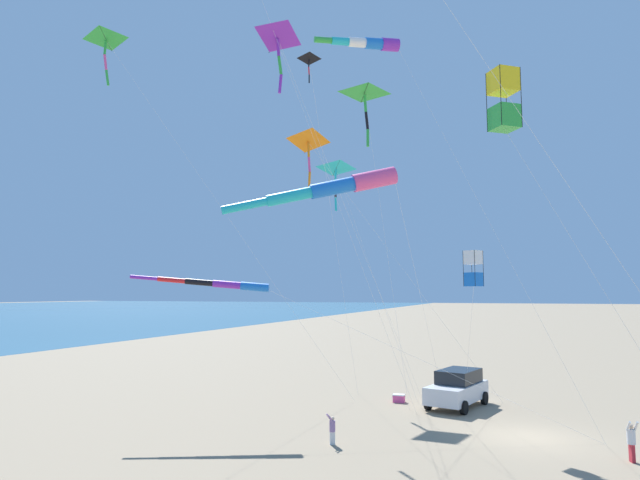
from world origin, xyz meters
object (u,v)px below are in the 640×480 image
kite_delta_purple_drifting (336,169)px  kite_delta_blue_topmost (107,40)px  kite_delta_red_high_left (277,39)px  kite_windsock_striped_overhead (219,284)px  kite_box_long_streamer_left (473,269)px  kite_delta_white_trailing (365,93)px  cooler_box (399,398)px  person_child_green_jacket (631,439)px  parked_car (457,388)px  kite_windsock_green_low_center (336,187)px  kite_delta_orange_high_right (308,142)px  kite_delta_small_distant (309,62)px  kite_box_teal_far_right (504,100)px  person_child_grey_jacket (332,428)px  kite_windsock_yellow_midlevel (369,44)px

kite_delta_purple_drifting → kite_delta_blue_topmost: bearing=53.0°
kite_delta_red_high_left → kite_windsock_striped_overhead: 11.20m
kite_box_long_streamer_left → kite_delta_white_trailing: bearing=-14.8°
cooler_box → kite_delta_red_high_left: bearing=69.1°
person_child_green_jacket → kite_delta_white_trailing: size_ratio=0.09×
parked_car → person_child_green_jacket: parked_car is taller
kite_box_long_streamer_left → kite_delta_purple_drifting: size_ratio=0.54×
parked_car → kite_windsock_green_low_center: bearing=71.2°
kite_windsock_striped_overhead → kite_delta_orange_high_right: size_ratio=1.39×
cooler_box → kite_delta_white_trailing: bearing=78.2°
kite_delta_orange_high_right → kite_delta_small_distant: bearing=-74.3°
kite_box_teal_far_right → kite_delta_white_trailing: kite_delta_white_trailing is taller
person_child_grey_jacket → kite_box_teal_far_right: size_ratio=0.09×
kite_box_long_streamer_left → kite_delta_orange_high_right: 10.85m
cooler_box → kite_windsock_green_low_center: 13.79m
person_child_green_jacket → kite_delta_purple_drifting: bearing=-36.6°
kite_box_long_streamer_left → kite_delta_purple_drifting: 13.80m
kite_box_teal_far_right → kite_windsock_yellow_midlevel: size_ratio=0.73×
kite_delta_white_trailing → parked_car: bearing=-136.8°
cooler_box → kite_windsock_yellow_midlevel: 18.01m
cooler_box → kite_delta_orange_high_right: kite_delta_orange_high_right is taller
kite_delta_purple_drifting → kite_windsock_green_low_center: bearing=108.0°
person_child_grey_jacket → kite_windsock_striped_overhead: 8.35m
kite_windsock_green_low_center → kite_delta_orange_high_right: 8.42m
person_child_grey_jacket → kite_delta_red_high_left: (2.51, -0.14, 16.13)m
person_child_green_jacket → kite_delta_purple_drifting: size_ratio=0.10×
kite_box_long_streamer_left → kite_windsock_yellow_midlevel: size_ratio=0.44×
parked_car → kite_windsock_striped_overhead: (9.87, 7.15, 5.26)m
kite_box_teal_far_right → kite_windsock_yellow_midlevel: (5.74, -5.49, 5.28)m
kite_windsock_green_low_center → kite_delta_small_distant: (3.84, -7.21, 8.55)m
kite_windsock_green_low_center → person_child_grey_jacket: bearing=-63.5°
kite_box_teal_far_right → kite_windsock_striped_overhead: kite_box_teal_far_right is taller
person_child_green_jacket → kite_delta_red_high_left: (12.92, 1.30, 15.98)m
person_child_green_jacket → kite_windsock_yellow_midlevel: (9.50, -1.24, 16.35)m
parked_car → kite_box_teal_far_right: kite_box_teal_far_right is taller
parked_car → person_child_green_jacket: (-6.54, 7.31, -0.17)m
kite_windsock_yellow_midlevel → kite_box_long_streamer_left: bearing=-165.1°
kite_box_teal_far_right → kite_delta_white_trailing: bearing=-50.3°
kite_windsock_green_low_center → kite_delta_purple_drifting: size_ratio=1.00×
person_child_green_jacket → person_child_grey_jacket: (10.41, 1.43, -0.15)m
cooler_box → kite_windsock_striped_overhead: size_ratio=0.03×
kite_windsock_yellow_midlevel → kite_delta_red_high_left: bearing=36.5°
kite_windsock_green_low_center → kite_delta_small_distant: kite_delta_small_distant is taller
kite_box_long_streamer_left → kite_delta_purple_drifting: kite_delta_purple_drifting is taller
parked_car → kite_delta_small_distant: 19.00m
kite_box_teal_far_right → kite_delta_white_trailing: 11.08m
cooler_box → kite_delta_orange_high_right: (3.93, 3.37, 13.46)m
cooler_box → kite_delta_red_high_left: 18.99m
kite_delta_red_high_left → kite_windsock_green_low_center: kite_delta_red_high_left is taller
kite_windsock_green_low_center → parked_car: bearing=-108.8°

